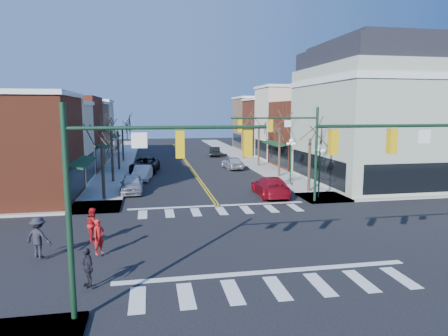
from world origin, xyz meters
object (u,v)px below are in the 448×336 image
pedestrian_red_b (93,224)px  pedestrian_dark_a (87,267)px  lamppost_midblock (291,153)px  car_left_far (145,165)px  car_right_far (215,151)px  car_left_near (132,184)px  car_right_near (270,186)px  car_right_mid (232,163)px  pedestrian_red_a (99,237)px  car_left_mid (142,173)px  pedestrian_dark_b (38,237)px  victorian_corner (377,113)px  lamppost_corner (320,162)px

pedestrian_red_b → pedestrian_dark_a: (0.53, -5.74, -0.11)m
lamppost_midblock → car_left_far: bearing=143.4°
car_right_far → lamppost_midblock: bearing=104.7°
car_left_near → car_right_near: car_right_near is taller
car_right_mid → pedestrian_red_a: size_ratio=2.66×
car_left_far → pedestrian_red_a: (-1.89, -26.50, 0.14)m
car_left_mid → pedestrian_dark_b: size_ratio=2.29×
victorian_corner → pedestrian_red_b: bearing=-150.5°
car_right_mid → victorian_corner: bearing=130.0°
car_left_far → pedestrian_red_a: pedestrian_red_a is taller
victorian_corner → car_left_mid: (-22.13, 5.27, -5.93)m
pedestrian_dark_a → pedestrian_dark_b: bearing=-172.8°
car_left_far → car_right_far: (10.31, 14.36, -0.13)m
car_left_near → car_left_far: bearing=84.9°
car_left_far → pedestrian_dark_b: 26.85m
car_left_far → pedestrian_dark_b: pedestrian_dark_b is taller
car_left_near → car_left_mid: bearing=82.5°
lamppost_corner → pedestrian_red_b: bearing=-154.2°
pedestrian_red_b → pedestrian_dark_b: size_ratio=0.91×
car_left_near → pedestrian_dark_b: pedestrian_dark_b is taller
car_left_mid → car_right_near: (10.43, -9.46, 0.08)m
car_left_far → car_right_mid: car_left_far is taller
car_left_near → car_right_mid: size_ratio=1.01×
lamppost_corner → lamppost_midblock: 6.50m
pedestrian_dark_b → car_left_near: bearing=-79.1°
car_left_near → car_right_mid: 16.47m
car_left_near → pedestrian_red_a: pedestrian_red_a is taller
car_right_near → pedestrian_dark_b: pedestrian_dark_b is taller
lamppost_midblock → pedestrian_red_a: size_ratio=2.56×
lamppost_corner → car_left_far: bearing=129.3°
lamppost_corner → car_left_far: lamppost_corner is taller
lamppost_midblock → pedestrian_dark_b: bearing=-138.1°
car_right_mid → car_right_far: car_right_mid is taller
car_left_far → car_right_near: (10.21, -14.81, -0.04)m
car_left_mid → car_right_near: bearing=-34.5°
lamppost_midblock → pedestrian_red_b: 21.54m
pedestrian_dark_a → car_left_near: bearing=148.1°
car_right_far → pedestrian_red_a: size_ratio=2.58×
car_left_mid → car_right_near: car_right_near is taller
lamppost_corner → car_right_mid: (-3.40, 17.26, -2.19)m
pedestrian_red_b → pedestrian_dark_a: pedestrian_red_b is taller
car_left_far → pedestrian_dark_a: bearing=-86.1°
pedestrian_red_a → pedestrian_dark_a: size_ratio=1.09×
car_left_mid → pedestrian_red_b: size_ratio=2.51×
car_right_mid → pedestrian_dark_b: pedestrian_dark_b is taller
car_left_mid → lamppost_midblock: bearing=-11.3°
car_right_mid → car_right_far: 13.72m
car_right_near → pedestrian_dark_a: 19.51m
car_right_far → pedestrian_dark_a: pedestrian_dark_a is taller
lamppost_midblock → car_left_far: (-13.61, 10.12, -2.11)m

